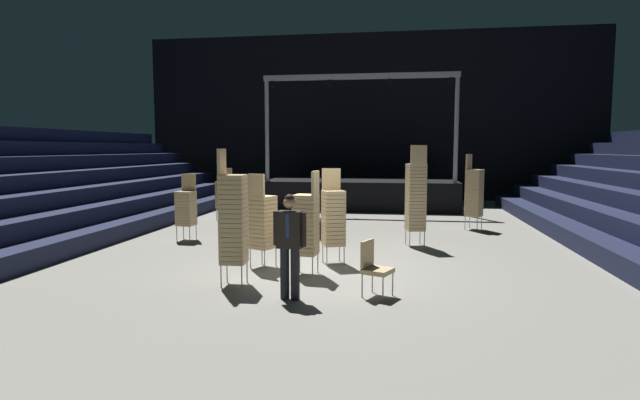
% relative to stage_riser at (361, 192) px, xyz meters
% --- Properties ---
extents(ground_plane, '(22.00, 30.00, 0.10)m').
position_rel_stage_riser_xyz_m(ground_plane, '(0.00, -11.17, -0.69)').
color(ground_plane, gray).
extents(arena_end_wall, '(22.00, 0.30, 8.00)m').
position_rel_stage_riser_xyz_m(arena_end_wall, '(0.00, 3.83, 3.36)').
color(arena_end_wall, black).
rests_on(arena_end_wall, ground_plane).
extents(stage_riser, '(7.82, 3.56, 5.32)m').
position_rel_stage_riser_xyz_m(stage_riser, '(0.00, 0.00, 0.00)').
color(stage_riser, black).
rests_on(stage_riser, ground_plane).
extents(man_with_tie, '(0.57, 0.28, 1.75)m').
position_rel_stage_riser_xyz_m(man_with_tie, '(-0.19, -13.38, 0.34)').
color(man_with_tie, black).
rests_on(man_with_tie, ground_plane).
extents(chair_stack_front_left, '(0.46, 0.46, 2.48)m').
position_rel_stage_riser_xyz_m(chair_stack_front_left, '(-1.39, -12.67, 0.59)').
color(chair_stack_front_left, '#B2B5BA').
rests_on(chair_stack_front_left, ground_plane).
extents(chair_stack_front_right, '(0.58, 0.58, 1.96)m').
position_rel_stage_riser_xyz_m(chair_stack_front_right, '(-1.23, -11.22, 0.34)').
color(chair_stack_front_right, '#B2B5BA').
rests_on(chair_stack_front_right, ground_plane).
extents(chair_stack_mid_left, '(0.49, 0.49, 2.05)m').
position_rel_stage_riser_xyz_m(chair_stack_mid_left, '(-0.22, -11.71, 0.38)').
color(chair_stack_mid_left, '#B2B5BA').
rests_on(chair_stack_mid_left, ground_plane).
extents(chair_stack_mid_right, '(0.47, 0.47, 1.79)m').
position_rel_stage_riser_xyz_m(chair_stack_mid_right, '(-4.12, -8.44, 0.26)').
color(chair_stack_mid_right, '#B2B5BA').
rests_on(chair_stack_mid_right, ground_plane).
extents(chair_stack_mid_centre, '(0.54, 0.54, 2.56)m').
position_rel_stage_riser_xyz_m(chair_stack_mid_centre, '(1.99, -8.36, 0.63)').
color(chair_stack_mid_centre, '#B2B5BA').
rests_on(chair_stack_mid_centre, ground_plane).
extents(chair_stack_rear_left, '(0.61, 0.61, 1.79)m').
position_rel_stage_riser_xyz_m(chair_stack_rear_left, '(-4.47, -4.40, 0.26)').
color(chair_stack_rear_left, '#B2B5BA').
rests_on(chair_stack_rear_left, ground_plane).
extents(chair_stack_rear_right, '(0.57, 0.57, 2.05)m').
position_rel_stage_riser_xyz_m(chair_stack_rear_right, '(0.18, -10.66, 0.38)').
color(chair_stack_rear_right, '#B2B5BA').
rests_on(chair_stack_rear_right, ground_plane).
extents(chair_stack_rear_centre, '(0.60, 0.60, 2.31)m').
position_rel_stage_riser_xyz_m(chair_stack_rear_centre, '(3.83, -5.36, 0.51)').
color(chair_stack_rear_centre, '#B2B5BA').
rests_on(chair_stack_rear_centre, ground_plane).
extents(equipment_road_case, '(1.02, 0.80, 0.47)m').
position_rel_stage_riser_xyz_m(equipment_road_case, '(-0.48, -7.55, -0.41)').
color(equipment_road_case, black).
rests_on(equipment_road_case, ground_plane).
extents(loose_chair_near_man, '(0.58, 0.58, 0.95)m').
position_rel_stage_riser_xyz_m(loose_chair_near_man, '(1.17, -12.98, -0.11)').
color(loose_chair_near_man, '#B2B5BA').
rests_on(loose_chair_near_man, ground_plane).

